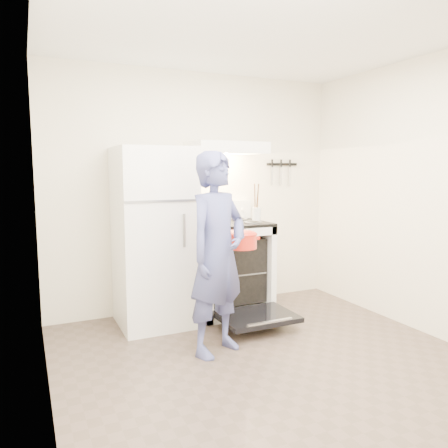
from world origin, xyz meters
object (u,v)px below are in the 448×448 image
at_px(tea_kettle, 202,209).
at_px(dutch_oven, 241,241).
at_px(refrigerator, 154,237).
at_px(stove_body, 229,268).
at_px(person, 218,254).

bearing_deg(tea_kettle, dutch_oven, -85.51).
distance_m(refrigerator, stove_body, 0.90).
distance_m(tea_kettle, person, 1.11).
height_order(tea_kettle, person, person).
bearing_deg(tea_kettle, refrigerator, -163.33).
xyz_separation_m(stove_body, tea_kettle, (-0.25, 0.14, 0.63)).
height_order(stove_body, tea_kettle, tea_kettle).
xyz_separation_m(stove_body, dutch_oven, (-0.19, -0.64, 0.40)).
relative_size(refrigerator, person, 1.04).
xyz_separation_m(refrigerator, person, (0.28, -0.87, -0.03)).
distance_m(refrigerator, dutch_oven, 0.88).
bearing_deg(tea_kettle, stove_body, -30.07).
relative_size(stove_body, tea_kettle, 3.32).
bearing_deg(dutch_oven, tea_kettle, 94.49).
bearing_deg(stove_body, dutch_oven, -106.22).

